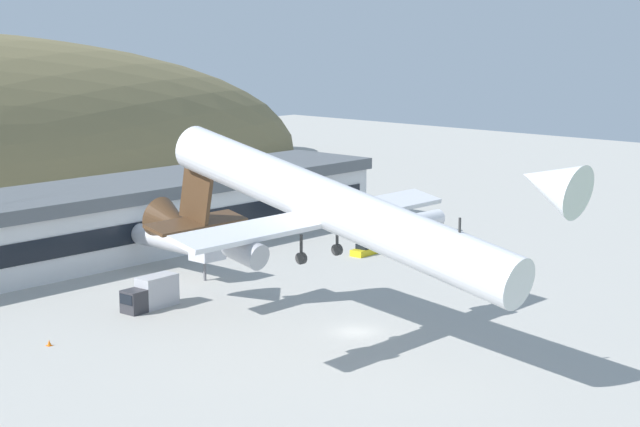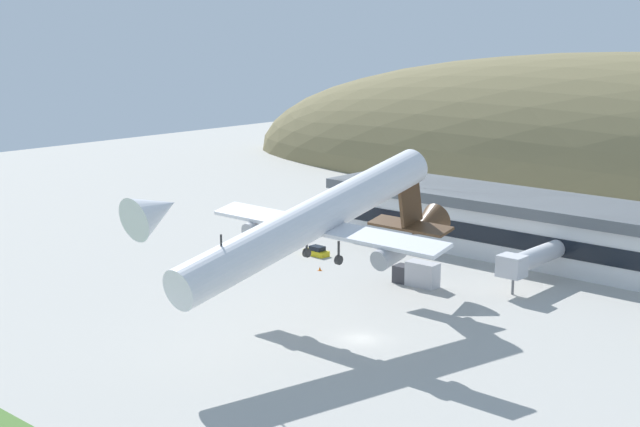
{
  "view_description": "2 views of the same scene",
  "coord_description": "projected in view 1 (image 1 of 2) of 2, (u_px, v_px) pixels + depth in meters",
  "views": [
    {
      "loc": [
        -77.21,
        -65.21,
        30.17
      ],
      "look_at": [
        -7.23,
        -1.79,
        13.01
      ],
      "focal_mm": 60.0,
      "sensor_mm": 36.0,
      "label": 1
    },
    {
      "loc": [
        60.57,
        -74.9,
        34.98
      ],
      "look_at": [
        -3.86,
        -2.75,
        14.52
      ],
      "focal_mm": 50.0,
      "sensor_mm": 36.0,
      "label": 2
    }
  ],
  "objects": [
    {
      "name": "ground_plane",
      "position": [
        356.0,
        332.0,
        104.77
      ],
      "size": [
        344.77,
        344.77,
        0.0
      ],
      "primitive_type": "plane",
      "color": "#ADAAA3"
    },
    {
      "name": "fuel_truck",
      "position": [
        422.0,
        225.0,
        151.47
      ],
      "size": [
        8.2,
        3.0,
        3.3
      ],
      "color": "#333338",
      "rests_on": "ground_plane"
    },
    {
      "name": "terminal_building",
      "position": [
        108.0,
        216.0,
        137.94
      ],
      "size": [
        87.99,
        15.94,
        9.25
      ],
      "color": "silver",
      "rests_on": "ground_plane"
    },
    {
      "name": "jetway_0",
      "position": [
        180.0,
        242.0,
        127.51
      ],
      "size": [
        3.38,
        14.07,
        5.43
      ],
      "color": "silver",
      "rests_on": "ground_plane"
    },
    {
      "name": "cargo_airplane",
      "position": [
        327.0,
        209.0,
        97.46
      ],
      "size": [
        33.33,
        50.36,
        14.34
      ],
      "color": "silver"
    },
    {
      "name": "box_truck",
      "position": [
        151.0,
        294.0,
        113.15
      ],
      "size": [
        6.69,
        2.57,
        3.38
      ],
      "color": "#333338",
      "rests_on": "ground_plane"
    },
    {
      "name": "traffic_cone_0",
      "position": [
        49.0,
        343.0,
        100.27
      ],
      "size": [
        0.52,
        0.52,
        0.58
      ],
      "color": "orange",
      "rests_on": "ground_plane"
    },
    {
      "name": "service_car_2",
      "position": [
        364.0,
        250.0,
        138.98
      ],
      "size": [
        3.82,
        2.03,
        1.52
      ],
      "color": "gold",
      "rests_on": "ground_plane"
    }
  ]
}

